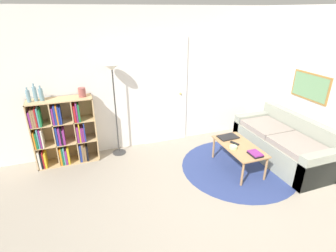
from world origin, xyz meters
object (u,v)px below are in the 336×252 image
object	(u,v)px
bottle_right	(41,94)
bottle_middle	(35,94)
bottle_left	(28,96)
vase_on_shelf	(82,92)
bowl	(233,147)
laptop	(228,137)
couch	(285,144)
floor_lamp	(113,84)
coffee_table	(239,148)
bookshelf	(62,133)

from	to	relation	value
bottle_right	bottle_middle	bearing A→B (deg)	171.65
bottle_left	bottle_right	distance (m)	0.19
bottle_middle	vase_on_shelf	distance (m)	0.71
bottle_middle	vase_on_shelf	xyz separation A→B (m)	(0.71, -0.02, -0.04)
bottle_left	vase_on_shelf	distance (m)	0.81
bowl	bottle_middle	bearing A→B (deg)	156.13
bottle_right	vase_on_shelf	distance (m)	0.62
laptop	bottle_middle	bearing A→B (deg)	163.30
vase_on_shelf	bottle_right	bearing A→B (deg)	179.57
couch	vase_on_shelf	xyz separation A→B (m)	(-3.34, 1.23, 0.97)
floor_lamp	bottle_left	xyz separation A→B (m)	(-1.34, 0.00, -0.08)
floor_lamp	coffee_table	bearing A→B (deg)	-33.59
bookshelf	vase_on_shelf	bearing A→B (deg)	0.12
bookshelf	bottle_left	size ratio (longest dim) A/B	4.88
floor_lamp	bottle_middle	xyz separation A→B (m)	(-1.24, 0.03, -0.06)
bottle_left	vase_on_shelf	size ratio (longest dim) A/B	1.57
coffee_table	bottle_right	world-z (taller)	bottle_right
coffee_table	bottle_left	xyz separation A→B (m)	(-3.17, 1.22, 0.89)
floor_lamp	laptop	bearing A→B (deg)	-26.04
floor_lamp	bookshelf	bearing A→B (deg)	179.37
couch	laptop	xyz separation A→B (m)	(-1.00, 0.33, 0.16)
bowl	vase_on_shelf	bearing A→B (deg)	150.03
laptop	bottle_middle	distance (m)	3.30
coffee_table	bowl	xyz separation A→B (m)	(-0.15, -0.05, 0.07)
laptop	coffee_table	bearing A→B (deg)	-87.07
couch	bowl	world-z (taller)	couch
floor_lamp	bowl	world-z (taller)	floor_lamp
couch	coffee_table	distance (m)	0.99
laptop	bottle_left	bearing A→B (deg)	164.25
laptop	bottle_right	size ratio (longest dim) A/B	1.44
laptop	floor_lamp	bearing A→B (deg)	153.96
bookshelf	vase_on_shelf	distance (m)	0.81
bowl	bottle_right	world-z (taller)	bottle_right
floor_lamp	laptop	size ratio (longest dim) A/B	4.75
couch	coffee_table	bearing A→B (deg)	179.74
bookshelf	couch	distance (m)	3.97
bookshelf	floor_lamp	xyz separation A→B (m)	(0.95, -0.01, 0.79)
bookshelf	bottle_middle	xyz separation A→B (m)	(-0.29, 0.02, 0.73)
bowl	bottle_right	xyz separation A→B (m)	(-2.84, 1.28, 0.82)
bookshelf	bottle_middle	distance (m)	0.79
coffee_table	couch	bearing A→B (deg)	-0.26
vase_on_shelf	floor_lamp	bearing A→B (deg)	-1.22
laptop	bowl	distance (m)	0.40
bottle_left	bottle_middle	world-z (taller)	bottle_middle
bottle_left	bottle_middle	xyz separation A→B (m)	(0.10, 0.03, 0.02)
bowl	bottle_middle	distance (m)	3.31
bookshelf	couch	xyz separation A→B (m)	(3.76, -1.23, -0.29)
bookshelf	coffee_table	distance (m)	3.05
laptop	bottle_middle	size ratio (longest dim) A/B	1.24
coffee_table	bowl	distance (m)	0.17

